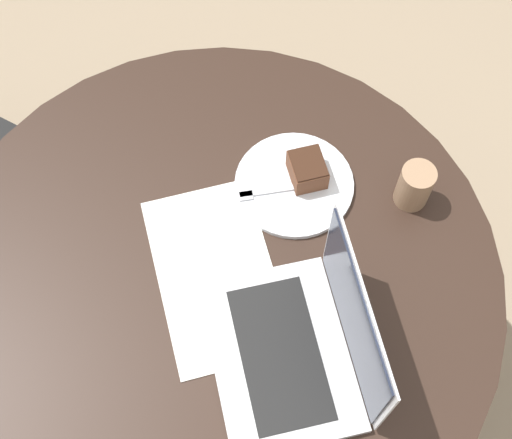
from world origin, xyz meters
name	(u,v)px	position (x,y,z in m)	size (l,w,h in m)	color
ground_plane	(229,374)	(0.00, 0.00, 0.00)	(12.00, 12.00, 0.00)	gray
dining_table	(219,302)	(0.00, 0.00, 0.60)	(1.10, 1.10, 0.75)	black
paper_document	(217,272)	(0.00, 0.00, 0.75)	(0.41, 0.31, 0.00)	white
plate	(294,184)	(0.19, -0.15, 0.76)	(0.24, 0.24, 0.01)	silver
cake_slice	(307,169)	(0.21, -0.18, 0.79)	(0.09, 0.08, 0.05)	brown
fork	(272,190)	(0.17, -0.11, 0.77)	(0.05, 0.17, 0.00)	silver
coffee_glass	(415,186)	(0.17, -0.38, 0.80)	(0.07, 0.07, 0.10)	#997556
laptop	(299,345)	(-0.15, -0.15, 0.79)	(0.38, 0.32, 0.25)	silver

